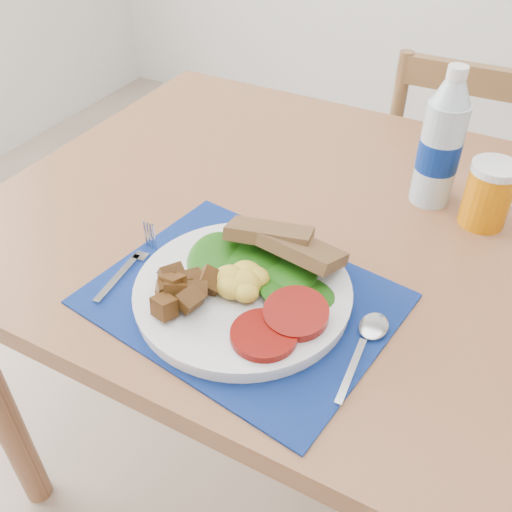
{
  "coord_description": "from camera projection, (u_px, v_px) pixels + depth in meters",
  "views": [
    {
      "loc": [
        0.16,
        -0.56,
        1.33
      ],
      "look_at": [
        -0.14,
        -0.0,
        0.8
      ],
      "focal_mm": 40.0,
      "sensor_mm": 36.0,
      "label": 1
    }
  ],
  "objects": [
    {
      "name": "water_bottle",
      "position": [
        441.0,
        146.0,
        0.97
      ],
      "size": [
        0.07,
        0.07,
        0.25
      ],
      "color": "#ADBFCC",
      "rests_on": "table"
    },
    {
      "name": "spoon",
      "position": [
        367.0,
        341.0,
        0.76
      ],
      "size": [
        0.04,
        0.17,
        0.0
      ],
      "rotation": [
        0.0,
        0.0,
        0.07
      ],
      "color": "#B2B5BA",
      "rests_on": "placemat"
    },
    {
      "name": "juice_glass",
      "position": [
        488.0,
        196.0,
        0.95
      ],
      "size": [
        0.08,
        0.08,
        0.11
      ],
      "primitive_type": "cylinder",
      "color": "#CD6E05",
      "rests_on": "table"
    },
    {
      "name": "breakfast_plate",
      "position": [
        238.0,
        287.0,
        0.82
      ],
      "size": [
        0.31,
        0.31,
        0.07
      ],
      "rotation": [
        0.0,
        0.0,
        0.09
      ],
      "color": "silver",
      "rests_on": "placemat"
    },
    {
      "name": "fork",
      "position": [
        133.0,
        264.0,
        0.89
      ],
      "size": [
        0.03,
        0.16,
        0.0
      ],
      "rotation": [
        0.0,
        0.0,
        0.11
      ],
      "color": "#B2B5BA",
      "rests_on": "placemat"
    },
    {
      "name": "chair_far",
      "position": [
        457.0,
        171.0,
        1.52
      ],
      "size": [
        0.4,
        0.38,
        1.05
      ],
      "rotation": [
        0.0,
        0.0,
        3.18
      ],
      "color": "brown",
      "rests_on": "ground"
    },
    {
      "name": "table",
      "position": [
        382.0,
        276.0,
        1.0
      ],
      "size": [
        1.4,
        0.9,
        0.75
      ],
      "color": "brown",
      "rests_on": "ground"
    },
    {
      "name": "placemat",
      "position": [
        243.0,
        299.0,
        0.83
      ],
      "size": [
        0.46,
        0.38,
        0.0
      ],
      "primitive_type": "cube",
      "rotation": [
        0.0,
        0.0,
        -0.14
      ],
      "color": "black",
      "rests_on": "table"
    }
  ]
}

